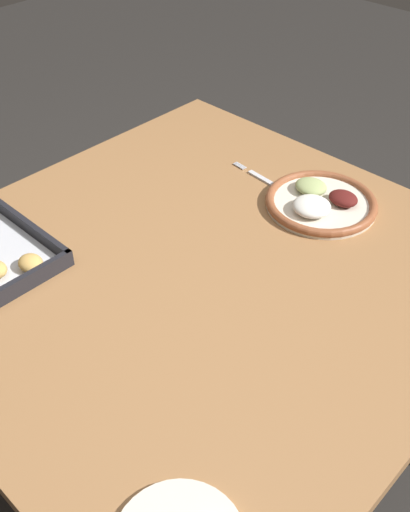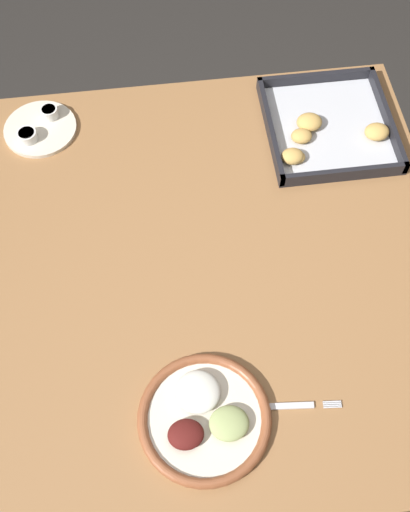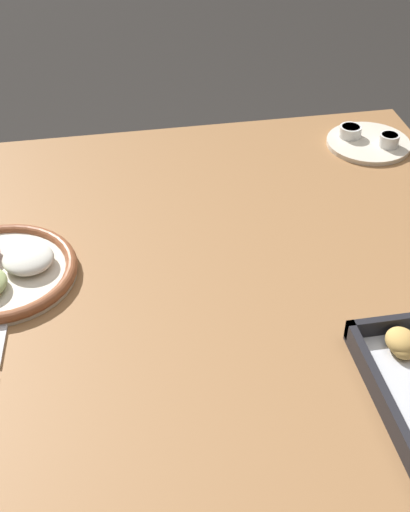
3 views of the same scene
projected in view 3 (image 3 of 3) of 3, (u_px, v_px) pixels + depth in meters
The scene contains 4 objects.
dining_table at pixel (207, 325), 1.24m from camera, with size 1.05×1.07×0.78m.
dinner_plate at pixel (2, 271), 1.17m from camera, with size 0.25×0.25×0.04m.
fork at pixel (1, 339), 1.06m from camera, with size 0.20×0.03×0.00m.
saucer_plate at pixel (368, 141), 1.51m from camera, with size 0.18×0.18×0.04m.
Camera 3 is at (0.89, -0.16, 1.53)m, focal length 50.00 mm.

